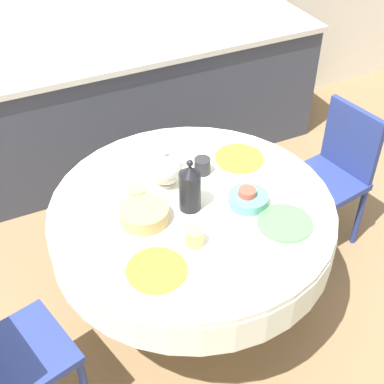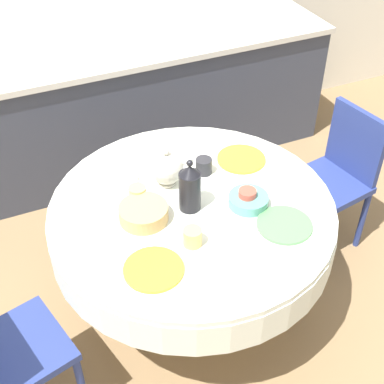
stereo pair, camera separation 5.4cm
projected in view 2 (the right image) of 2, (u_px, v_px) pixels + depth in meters
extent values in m
plane|color=#8E704C|center=(192.00, 305.00, 3.02)|extent=(12.00, 12.00, 0.00)
cube|color=#383D4C|center=(108.00, 114.00, 3.77)|extent=(3.20, 0.60, 0.87)
cube|color=beige|center=(100.00, 53.00, 3.48)|extent=(3.24, 0.64, 0.04)
cylinder|color=brown|center=(192.00, 303.00, 3.00)|extent=(0.44, 0.44, 0.04)
cylinder|color=brown|center=(192.00, 270.00, 2.83)|extent=(0.11, 0.11, 0.50)
cylinder|color=silver|center=(192.00, 223.00, 2.61)|extent=(1.37, 1.37, 0.18)
cylinder|color=silver|center=(192.00, 207.00, 2.54)|extent=(1.36, 1.36, 0.03)
cube|color=navy|center=(327.00, 185.00, 3.14)|extent=(0.46, 0.46, 0.04)
cube|color=navy|center=(356.00, 143.00, 3.07)|extent=(0.10, 0.38, 0.42)
cylinder|color=navy|center=(320.00, 243.00, 3.10)|extent=(0.04, 0.04, 0.43)
cylinder|color=navy|center=(280.00, 209.00, 3.32)|extent=(0.04, 0.04, 0.43)
cylinder|color=navy|center=(362.00, 220.00, 3.25)|extent=(0.04, 0.04, 0.43)
cylinder|color=navy|center=(321.00, 189.00, 3.47)|extent=(0.04, 0.04, 0.43)
cube|color=navy|center=(17.00, 350.00, 2.27)|extent=(0.49, 0.49, 0.04)
cylinder|color=navy|center=(46.00, 334.00, 2.61)|extent=(0.04, 0.04, 0.43)
cylinder|color=yellow|center=(154.00, 269.00, 2.21)|extent=(0.25, 0.25, 0.01)
cylinder|color=#DBB766|center=(192.00, 237.00, 2.31)|extent=(0.08, 0.08, 0.08)
cylinder|color=#5BA85B|center=(284.00, 225.00, 2.42)|extent=(0.25, 0.25, 0.01)
cylinder|color=#CC4C3D|center=(247.00, 197.00, 2.51)|extent=(0.08, 0.08, 0.08)
cylinder|color=white|center=(113.00, 178.00, 2.68)|extent=(0.25, 0.25, 0.01)
cylinder|color=#DBB766|center=(138.00, 194.00, 2.53)|extent=(0.08, 0.08, 0.08)
cylinder|color=yellow|center=(241.00, 159.00, 2.81)|extent=(0.25, 0.25, 0.01)
cylinder|color=#28282D|center=(204.00, 166.00, 2.70)|extent=(0.08, 0.08, 0.08)
cylinder|color=black|center=(190.00, 191.00, 2.46)|extent=(0.10, 0.10, 0.20)
cone|color=black|center=(190.00, 170.00, 2.38)|extent=(0.09, 0.09, 0.05)
sphere|color=black|center=(190.00, 163.00, 2.36)|extent=(0.03, 0.03, 0.03)
cylinder|color=silver|center=(167.00, 182.00, 2.66)|extent=(0.09, 0.09, 0.01)
sphere|color=silver|center=(167.00, 168.00, 2.60)|extent=(0.16, 0.16, 0.16)
cylinder|color=silver|center=(185.00, 162.00, 2.63)|extent=(0.09, 0.03, 0.06)
sphere|color=silver|center=(166.00, 152.00, 2.54)|extent=(0.04, 0.04, 0.04)
cylinder|color=tan|center=(143.00, 213.00, 2.44)|extent=(0.23, 0.23, 0.07)
cylinder|color=#569993|center=(248.00, 200.00, 2.52)|extent=(0.19, 0.19, 0.05)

